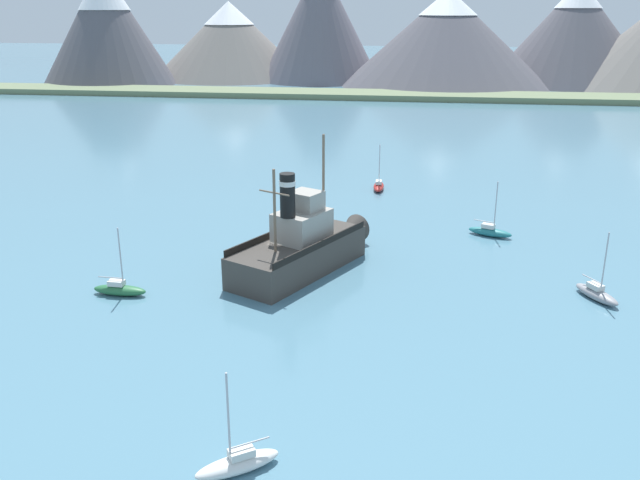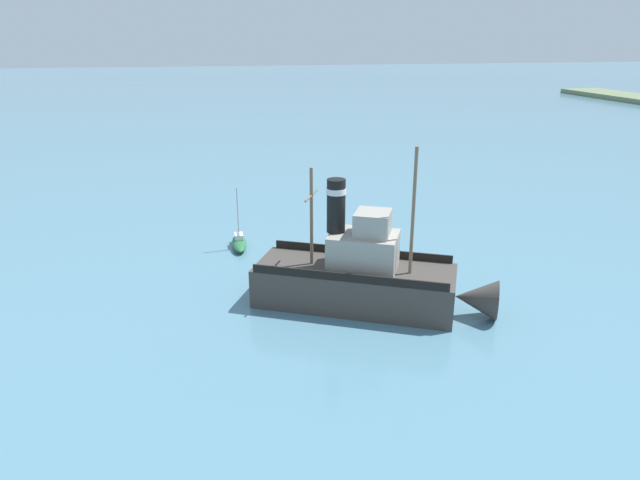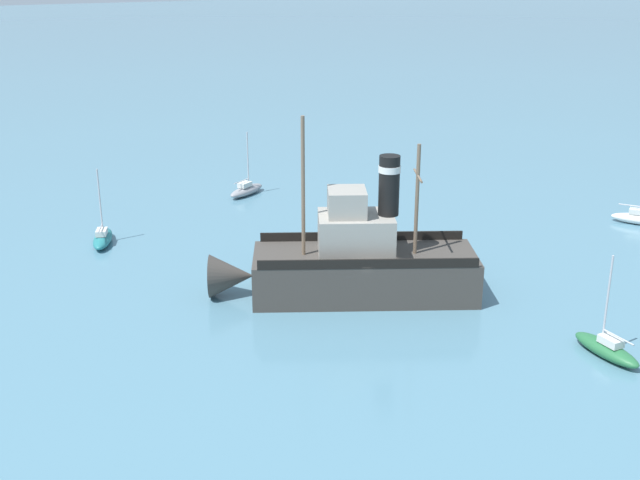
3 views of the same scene
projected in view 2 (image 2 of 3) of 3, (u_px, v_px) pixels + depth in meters
name	position (u px, v px, depth m)	size (l,w,h in m)	color
ground_plane	(351.00, 298.00, 35.99)	(600.00, 600.00, 0.00)	teal
old_tugboat	(365.00, 277.00, 34.44)	(9.51, 14.37, 9.90)	#423D38
sailboat_green	(239.00, 242.00, 44.40)	(3.83, 1.23, 4.90)	#286B3D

